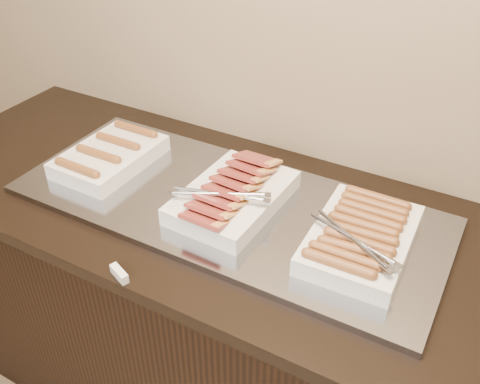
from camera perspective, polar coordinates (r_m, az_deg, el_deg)
name	(u,v)px	position (r m, az deg, el deg)	size (l,w,h in m)	color
counter	(230,317)	(1.80, -1.09, -13.23)	(2.06, 0.76, 0.90)	black
warming_tray	(226,205)	(1.49, -1.48, -1.40)	(1.20, 0.50, 0.02)	#90929D
dish_left	(110,156)	(1.68, -13.70, 3.77)	(0.22, 0.33, 0.07)	white
dish_center	(232,195)	(1.45, -0.84, -0.36)	(0.27, 0.37, 0.09)	white
dish_right	(360,237)	(1.34, 12.72, -4.73)	(0.27, 0.35, 0.08)	white
label_holder	(119,274)	(1.31, -12.75, -8.49)	(0.06, 0.02, 0.02)	white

